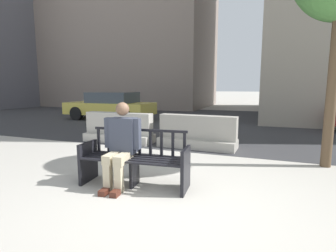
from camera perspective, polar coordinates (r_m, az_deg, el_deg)
ground_plane at (r=3.71m, az=1.44°, el=-16.18°), size 200.00×200.00×0.00m
street_asphalt at (r=12.04m, az=15.20°, el=0.76°), size 120.00×12.00×0.01m
street_bench at (r=4.18m, az=-7.23°, el=-7.57°), size 1.73×0.67×0.88m
seated_person at (r=4.14m, az=-10.19°, el=-3.61°), size 0.59×0.75×1.31m
jersey_barrier_centre at (r=6.78m, az=6.38°, el=-1.87°), size 2.03×0.78×0.84m
jersey_barrier_left at (r=7.57m, az=-10.61°, el=-0.88°), size 2.00×0.68×0.84m
car_taxi_near at (r=13.03m, az=-12.34°, el=4.36°), size 4.20×1.97×1.31m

